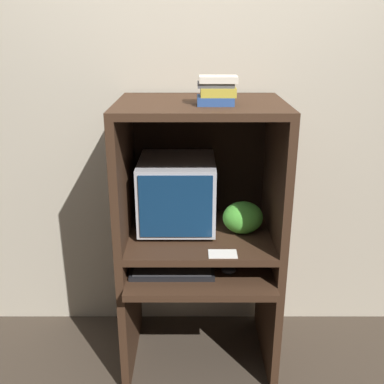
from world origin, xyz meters
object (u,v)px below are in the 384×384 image
Objects in this scene: snack_bag at (242,218)px; crt_monitor at (176,193)px; keyboard at (171,271)px; mouse at (228,270)px; book_stack at (216,91)px.

crt_monitor is at bearing 167.02° from snack_bag.
keyboard is 0.28m from mouse.
crt_monitor is 5.73× the size of mouse.
snack_bag is at bearing 63.41° from mouse.
crt_monitor is 0.37m from snack_bag.
snack_bag is 0.68m from book_stack.
crt_monitor is at bearing 140.90° from book_stack.
snack_bag is (0.08, 0.16, 0.22)m from mouse.
keyboard is 2.02× the size of snack_bag.
mouse is at bearing -49.61° from book_stack.
mouse is (0.26, -0.24, -0.33)m from crt_monitor.
mouse is at bearing -116.59° from snack_bag.
book_stack is at bearing -153.37° from snack_bag.
crt_monitor is 0.61m from book_stack.
snack_bag is at bearing -12.98° from crt_monitor.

